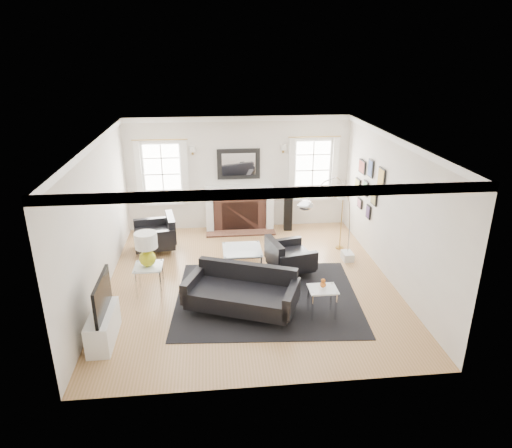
{
  "coord_description": "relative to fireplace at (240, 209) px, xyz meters",
  "views": [
    {
      "loc": [
        -0.7,
        -7.95,
        4.31
      ],
      "look_at": [
        0.15,
        0.3,
        1.09
      ],
      "focal_mm": 32.0,
      "sensor_mm": 36.0,
      "label": 1
    }
  ],
  "objects": [
    {
      "name": "gallery_wall",
      "position": [
        2.72,
        -1.5,
        0.99
      ],
      "size": [
        0.04,
        1.73,
        1.29
      ],
      "color": "black",
      "rests_on": "right_wall"
    },
    {
      "name": "floor",
      "position": [
        0.0,
        -2.79,
        -0.54
      ],
      "size": [
        6.0,
        6.0,
        0.0
      ],
      "primitive_type": "plane",
      "color": "olive",
      "rests_on": "ground"
    },
    {
      "name": "orange_vase",
      "position": [
        1.11,
        -4.14,
        0.08
      ],
      "size": [
        0.1,
        0.1,
        0.16
      ],
      "color": "#CB621A",
      "rests_on": "nesting_table"
    },
    {
      "name": "back_wall",
      "position": [
        0.0,
        0.21,
        0.86
      ],
      "size": [
        5.5,
        0.04,
        2.8
      ],
      "primitive_type": "cube",
      "color": "silver",
      "rests_on": "floor"
    },
    {
      "name": "arc_floor_lamp",
      "position": [
        1.6,
        -2.54,
        0.58
      ],
      "size": [
        1.46,
        1.35,
        2.07
      ],
      "color": "silver",
      "rests_on": "floor"
    },
    {
      "name": "side_table_left",
      "position": [
        -1.9,
        -3.05,
        -0.09
      ],
      "size": [
        0.51,
        0.51,
        0.56
      ],
      "color": "silver",
      "rests_on": "floor"
    },
    {
      "name": "crown_molding",
      "position": [
        0.0,
        -2.79,
        2.2
      ],
      "size": [
        5.5,
        6.0,
        0.12
      ],
      "primitive_type": "cube",
      "color": "white",
      "rests_on": "back_wall"
    },
    {
      "name": "tv_unit",
      "position": [
        -2.44,
        -4.49,
        -0.21
      ],
      "size": [
        0.35,
        1.0,
        1.09
      ],
      "color": "white",
      "rests_on": "floor"
    },
    {
      "name": "gourd_lamp",
      "position": [
        -1.9,
        -3.05,
        0.4
      ],
      "size": [
        0.41,
        0.41,
        0.65
      ],
      "color": "gold",
      "rests_on": "side_table_left"
    },
    {
      "name": "armchair_left",
      "position": [
        -1.94,
        -1.09,
        -0.17
      ],
      "size": [
        1.02,
        1.11,
        0.66
      ],
      "color": "black",
      "rests_on": "floor"
    },
    {
      "name": "mantel_mirror",
      "position": [
        0.0,
        0.16,
        1.11
      ],
      "size": [
        1.05,
        0.07,
        0.75
      ],
      "color": "black",
      "rests_on": "back_wall"
    },
    {
      "name": "nesting_table",
      "position": [
        1.11,
        -4.14,
        -0.13
      ],
      "size": [
        0.48,
        0.4,
        0.53
      ],
      "color": "silver",
      "rests_on": "floor"
    },
    {
      "name": "stick_floor_lamp",
      "position": [
        2.2,
        -1.41,
        0.71
      ],
      "size": [
        0.29,
        0.29,
        1.44
      ],
      "color": "#AA823B",
      "rests_on": "floor"
    },
    {
      "name": "armchair_right",
      "position": [
        0.8,
        -2.5,
        -0.2
      ],
      "size": [
        0.99,
        1.07,
        0.61
      ],
      "color": "black",
      "rests_on": "floor"
    },
    {
      "name": "fireplace",
      "position": [
        0.0,
        0.0,
        0.0
      ],
      "size": [
        1.7,
        0.69,
        1.11
      ],
      "color": "white",
      "rests_on": "floor"
    },
    {
      "name": "ceiling",
      "position": [
        0.0,
        -2.79,
        2.26
      ],
      "size": [
        5.5,
        6.0,
        0.02
      ],
      "primitive_type": "cube",
      "color": "white",
      "rests_on": "back_wall"
    },
    {
      "name": "front_wall",
      "position": [
        0.0,
        -5.79,
        0.86
      ],
      "size": [
        5.5,
        0.04,
        2.8
      ],
      "primitive_type": "cube",
      "color": "silver",
      "rests_on": "floor"
    },
    {
      "name": "right_wall",
      "position": [
        2.75,
        -2.79,
        0.86
      ],
      "size": [
        0.04,
        6.0,
        2.8
      ],
      "primitive_type": "cube",
      "color": "silver",
      "rests_on": "floor"
    },
    {
      "name": "window_left",
      "position": [
        -1.85,
        0.16,
        0.92
      ],
      "size": [
        1.24,
        0.15,
        1.62
      ],
      "color": "white",
      "rests_on": "back_wall"
    },
    {
      "name": "area_rug",
      "position": [
        0.26,
        -3.44,
        -0.54
      ],
      "size": [
        3.51,
        3.0,
        0.01
      ],
      "primitive_type": "cube",
      "rotation": [
        0.0,
        0.0,
        -0.07
      ],
      "color": "black",
      "rests_on": "floor"
    },
    {
      "name": "coffee_table",
      "position": [
        -0.09,
        -2.02,
        -0.21
      ],
      "size": [
        0.81,
        0.81,
        0.36
      ],
      "color": "silver",
      "rests_on": "floor"
    },
    {
      "name": "speaker_tower",
      "position": [
        1.2,
        -0.14,
        -0.03
      ],
      "size": [
        0.22,
        0.22,
        1.03
      ],
      "primitive_type": "cube",
      "rotation": [
        0.0,
        0.0,
        -0.09
      ],
      "color": "black",
      "rests_on": "floor"
    },
    {
      "name": "sofa",
      "position": [
        -0.22,
        -3.8,
        -0.2
      ],
      "size": [
        2.09,
        1.51,
        0.62
      ],
      "color": "black",
      "rests_on": "floor"
    },
    {
      "name": "window_right",
      "position": [
        1.85,
        0.16,
        0.92
      ],
      "size": [
        1.24,
        0.15,
        1.62
      ],
      "color": "white",
      "rests_on": "back_wall"
    },
    {
      "name": "left_wall",
      "position": [
        -2.75,
        -2.79,
        0.86
      ],
      "size": [
        0.04,
        6.0,
        2.8
      ],
      "primitive_type": "cube",
      "color": "silver",
      "rests_on": "floor"
    }
  ]
}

